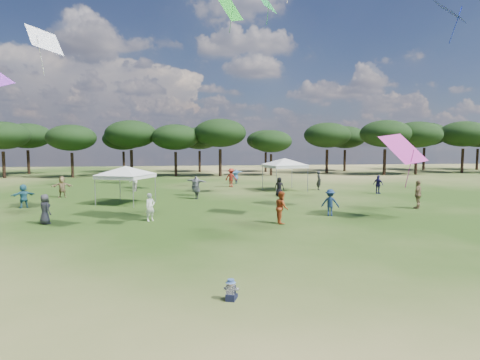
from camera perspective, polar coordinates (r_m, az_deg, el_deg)
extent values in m
plane|color=#2A4514|center=(9.78, 0.48, -20.67)|extent=(140.00, 140.00, 0.00)
cylinder|color=black|center=(58.37, -30.56, 1.89)|extent=(0.38, 0.38, 3.32)
ellipsoid|color=black|center=(58.32, -30.72, 5.47)|extent=(6.44, 6.44, 3.47)
cylinder|color=black|center=(54.96, -22.74, 1.95)|extent=(0.36, 0.36, 3.14)
ellipsoid|color=black|center=(54.90, -22.87, 5.56)|extent=(6.11, 6.11, 3.29)
cylinder|color=black|center=(55.05, -15.16, 2.35)|extent=(0.40, 0.40, 3.46)
ellipsoid|color=black|center=(55.00, -15.25, 6.32)|extent=(6.73, 6.73, 3.63)
cylinder|color=black|center=(53.43, -9.12, 2.25)|extent=(0.37, 0.37, 3.21)
ellipsoid|color=black|center=(53.37, -9.18, 6.03)|extent=(6.24, 6.24, 3.36)
cylinder|color=black|center=(53.14, -2.83, 2.48)|extent=(0.41, 0.41, 3.56)
ellipsoid|color=black|center=(53.10, -2.85, 6.70)|extent=(6.91, 6.91, 3.73)
cylinder|color=black|center=(54.51, 4.43, 2.18)|extent=(0.33, 0.33, 2.88)
ellipsoid|color=black|center=(54.44, 4.46, 5.51)|extent=(5.60, 5.60, 3.02)
cylinder|color=black|center=(59.30, 12.25, 2.59)|extent=(0.39, 0.39, 3.44)
ellipsoid|color=black|center=(59.26, 12.32, 6.25)|extent=(6.69, 6.69, 3.60)
cylinder|color=black|center=(58.45, 19.86, 2.41)|extent=(0.40, 0.40, 3.53)
ellipsoid|color=black|center=(58.41, 19.98, 6.22)|extent=(6.86, 6.86, 3.70)
cylinder|color=black|center=(61.21, 23.74, 2.36)|extent=(0.40, 0.40, 3.47)
ellipsoid|color=black|center=(61.17, 23.87, 5.93)|extent=(6.74, 6.74, 3.63)
cylinder|color=black|center=(67.67, 29.07, 2.41)|extent=(0.41, 0.41, 3.57)
ellipsoid|color=black|center=(67.64, 29.22, 5.74)|extent=(6.94, 6.94, 3.74)
cylinder|color=black|center=(64.27, -27.87, 2.26)|extent=(0.39, 0.39, 3.37)
ellipsoid|color=black|center=(64.23, -28.01, 5.57)|extent=(6.54, 6.54, 3.53)
cylinder|color=black|center=(62.77, -16.20, 2.49)|extent=(0.36, 0.36, 3.11)
ellipsoid|color=black|center=(62.72, -16.28, 5.61)|extent=(6.05, 6.05, 3.26)
cylinder|color=black|center=(61.33, -5.76, 2.65)|extent=(0.37, 0.37, 3.20)
ellipsoid|color=black|center=(61.28, -5.79, 5.94)|extent=(6.21, 6.21, 3.35)
cylinder|color=black|center=(61.32, 3.67, 2.57)|extent=(0.34, 0.34, 2.99)
ellipsoid|color=black|center=(61.26, 3.69, 5.64)|extent=(5.81, 5.81, 3.13)
cylinder|color=black|center=(65.43, 14.66, 2.71)|extent=(0.38, 0.38, 3.31)
ellipsoid|color=black|center=(65.38, 14.73, 5.90)|extent=(6.43, 6.43, 3.47)
cylinder|color=black|center=(72.07, 24.68, 2.75)|extent=(0.42, 0.42, 3.64)
ellipsoid|color=black|center=(72.04, 24.80, 5.93)|extent=(7.06, 7.06, 3.81)
cylinder|color=black|center=(76.84, 30.66, 2.55)|extent=(0.40, 0.40, 3.46)
ellipsoid|color=black|center=(76.81, 30.80, 5.39)|extent=(6.72, 6.72, 3.62)
cylinder|color=gray|center=(29.39, -19.92, -1.51)|extent=(0.06, 0.06, 2.01)
cylinder|color=gray|center=(27.71, -14.94, -1.76)|extent=(0.06, 0.06, 2.01)
cylinder|color=gray|center=(31.83, -16.70, -0.93)|extent=(0.06, 0.06, 2.01)
cylinder|color=gray|center=(30.28, -11.96, -1.12)|extent=(0.06, 0.06, 2.01)
cube|color=silver|center=(29.67, -15.93, 0.52)|extent=(4.18, 4.18, 0.25)
pyramid|color=silver|center=(29.63, -15.96, 1.92)|extent=(5.85, 5.85, 0.60)
cylinder|color=gray|center=(34.88, 5.20, 0.01)|extent=(0.06, 0.06, 2.28)
cylinder|color=gray|center=(36.28, 9.60, 0.16)|extent=(0.06, 0.06, 2.28)
cylinder|color=gray|center=(37.67, 3.23, 0.40)|extent=(0.06, 0.06, 2.28)
cylinder|color=gray|center=(38.97, 7.39, 0.53)|extent=(0.06, 0.06, 2.28)
cube|color=silver|center=(36.84, 6.37, 1.97)|extent=(3.83, 3.83, 0.25)
pyramid|color=silver|center=(36.81, 6.38, 3.10)|extent=(6.43, 6.43, 0.60)
cube|color=black|center=(11.38, -1.31, -16.30)|extent=(0.32, 0.32, 0.19)
cube|color=black|center=(11.58, -1.51, -16.16)|extent=(0.16, 0.24, 0.10)
cube|color=black|center=(11.54, -0.65, -16.23)|extent=(0.16, 0.24, 0.10)
cube|color=white|center=(11.31, -1.31, -15.31)|extent=(0.28, 0.24, 0.25)
cylinder|color=white|center=(11.40, -2.00, -15.13)|extent=(0.16, 0.25, 0.15)
cylinder|color=white|center=(11.34, -0.44, -15.26)|extent=(0.16, 0.25, 0.15)
sphere|color=#E0B293|center=(11.25, -1.31, -14.50)|extent=(0.17, 0.17, 0.17)
cone|color=#507BBB|center=(11.23, -1.31, -14.31)|extent=(0.28, 0.28, 0.03)
cylinder|color=#507BBB|center=(11.22, -1.31, -14.12)|extent=(0.19, 0.19, 0.07)
imported|color=#BAB7AF|center=(37.22, -14.95, -0.11)|extent=(0.76, 0.96, 1.91)
imported|color=#2B5181|center=(42.92, -0.61, 0.52)|extent=(1.74, 1.75, 1.58)
imported|color=navy|center=(24.31, 12.70, -3.15)|extent=(1.18, 0.96, 1.60)
imported|color=#4F5054|center=(31.23, -6.30, -1.07)|extent=(1.88, 2.04, 1.78)
imported|color=#8E754D|center=(34.84, -23.98, -0.89)|extent=(1.66, 0.79, 1.72)
imported|color=#333338|center=(23.73, -26.00, -3.75)|extent=(0.92, 0.91, 1.61)
imported|color=maroon|center=(39.67, -1.26, 0.34)|extent=(1.38, 1.16, 1.85)
imported|color=#1C1752|center=(36.23, 19.07, -0.61)|extent=(0.81, 1.00, 1.60)
imported|color=#2A657E|center=(30.37, -28.43, -2.01)|extent=(1.50, 1.20, 1.60)
imported|color=#A3401B|center=(21.60, 5.94, -3.90)|extent=(0.68, 0.86, 1.74)
imported|color=#292A2D|center=(37.75, 11.15, -0.08)|extent=(0.42, 0.64, 1.76)
imported|color=white|center=(22.75, -12.65, -3.78)|extent=(0.67, 0.64, 1.55)
imported|color=olive|center=(28.86, 23.98, -1.90)|extent=(1.13, 1.07, 1.88)
imported|color=black|center=(32.72, 5.61, -0.97)|extent=(0.88, 0.70, 1.57)
plane|color=white|center=(25.74, -26.08, 17.50)|extent=(2.51, 2.81, 1.86)
plane|color=#1B2FCC|center=(27.61, 27.55, 20.57)|extent=(2.57, 2.67, 1.61)
plane|color=#1A8535|center=(34.50, 3.78, 23.82)|extent=(2.03, 2.35, 1.87)
plane|color=#AE2B88|center=(24.38, 22.15, 4.17)|extent=(3.04, 2.53, 1.77)
plane|color=#1C8F1F|center=(39.33, -1.41, 23.19)|extent=(2.98, 2.11, 2.88)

